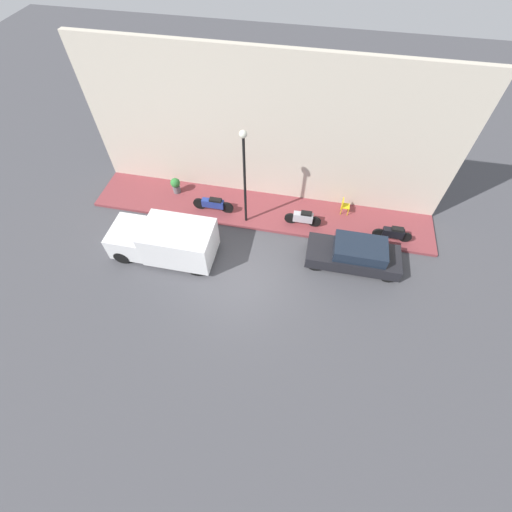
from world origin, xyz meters
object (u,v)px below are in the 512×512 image
(parked_car, at_px, (355,254))
(cafe_chair, at_px, (344,205))
(motorcycle_black, at_px, (393,233))
(scooter_silver, at_px, (303,218))
(potted_plant, at_px, (176,185))
(streetlamp, at_px, (244,168))
(delivery_van, at_px, (165,241))
(motorcycle_blue, at_px, (213,204))

(parked_car, xyz_separation_m, cafe_chair, (3.06, 0.59, 0.01))
(parked_car, distance_m, motorcycle_black, 2.43)
(scooter_silver, relative_size, cafe_chair, 2.12)
(parked_car, xyz_separation_m, potted_plant, (2.86, 9.47, -0.00))
(scooter_silver, height_order, streetlamp, streetlamp)
(scooter_silver, xyz_separation_m, cafe_chair, (1.25, -1.95, 0.04))
(parked_car, distance_m, streetlamp, 6.22)
(delivery_van, bearing_deg, parked_car, -82.35)
(motorcycle_black, height_order, streetlamp, streetlamp)
(motorcycle_blue, distance_m, motorcycle_black, 8.90)
(scooter_silver, relative_size, motorcycle_blue, 0.86)
(delivery_van, xyz_separation_m, cafe_chair, (4.21, -7.94, -0.30))
(parked_car, distance_m, cafe_chair, 3.12)
(parked_car, distance_m, potted_plant, 9.89)
(streetlamp, bearing_deg, delivery_van, 130.28)
(parked_car, xyz_separation_m, motorcycle_black, (1.68, -1.76, -0.06))
(delivery_van, distance_m, streetlamp, 4.83)
(motorcycle_blue, xyz_separation_m, motorcycle_black, (-0.22, -8.90, -0.02))
(scooter_silver, bearing_deg, potted_plant, 81.42)
(delivery_van, xyz_separation_m, motorcycle_blue, (3.04, -1.40, -0.34))
(potted_plant, bearing_deg, cafe_chair, -88.71)
(parked_car, bearing_deg, cafe_chair, 10.91)
(delivery_van, relative_size, cafe_chair, 5.58)
(motorcycle_blue, bearing_deg, cafe_chair, -79.87)
(parked_car, bearing_deg, motorcycle_blue, 75.15)
(scooter_silver, xyz_separation_m, streetlamp, (-0.27, 2.82, 2.79))
(motorcycle_blue, bearing_deg, streetlamp, -101.07)
(scooter_silver, distance_m, motorcycle_blue, 4.60)
(streetlamp, distance_m, cafe_chair, 5.71)
(delivery_van, relative_size, motorcycle_black, 2.60)
(parked_car, relative_size, motorcycle_blue, 1.97)
(motorcycle_black, bearing_deg, streetlamp, 91.05)
(motorcycle_blue, distance_m, potted_plant, 2.53)
(motorcycle_black, bearing_deg, potted_plant, 83.98)
(delivery_van, height_order, scooter_silver, delivery_van)
(motorcycle_blue, distance_m, streetlamp, 3.33)
(scooter_silver, height_order, cafe_chair, scooter_silver)
(parked_car, bearing_deg, motorcycle_black, -46.48)
(scooter_silver, relative_size, potted_plant, 2.04)
(motorcycle_blue, relative_size, cafe_chair, 2.48)
(potted_plant, bearing_deg, streetlamp, -107.73)
(scooter_silver, relative_size, streetlamp, 0.36)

